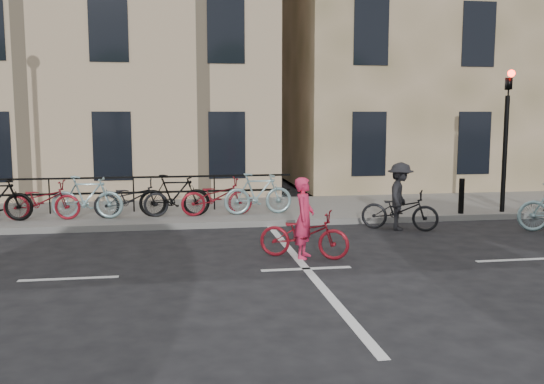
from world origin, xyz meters
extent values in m
plane|color=black|center=(0.00, 0.00, 0.00)|extent=(120.00, 120.00, 0.00)
cube|color=slate|center=(-4.00, 6.00, 0.07)|extent=(46.00, 4.00, 0.15)
cube|color=#8D7C55|center=(9.00, 13.00, 6.15)|extent=(14.00, 10.00, 12.00)
cylinder|color=black|center=(6.20, 4.35, 1.65)|extent=(0.12, 0.12, 3.00)
imported|color=black|center=(6.20, 4.35, 3.60)|extent=(0.15, 0.18, 0.90)
sphere|color=#FF0C05|center=(6.20, 4.23, 3.70)|extent=(0.18, 0.18, 0.18)
cylinder|color=black|center=(5.00, 4.25, 0.60)|extent=(0.14, 0.14, 0.90)
cube|color=black|center=(-3.82, 5.90, 0.62)|extent=(9.35, 0.04, 0.95)
imported|color=maroon|center=(-5.40, 5.00, 0.62)|extent=(1.80, 0.63, 0.95)
imported|color=#89B0B3|center=(-4.35, 5.00, 0.68)|extent=(1.75, 0.49, 1.05)
imported|color=black|center=(-3.30, 5.00, 0.62)|extent=(1.80, 0.63, 0.95)
imported|color=black|center=(-2.25, 5.00, 0.68)|extent=(1.75, 0.49, 1.05)
imported|color=maroon|center=(-1.20, 5.00, 0.62)|extent=(1.80, 0.63, 0.95)
imported|color=#89B0B3|center=(-0.15, 5.00, 0.68)|extent=(1.75, 0.49, 1.05)
imported|color=maroon|center=(0.14, 0.83, 0.45)|extent=(1.81, 1.26, 0.90)
imported|color=#E62854|center=(0.14, 0.83, 0.76)|extent=(0.56, 0.66, 1.53)
imported|color=black|center=(2.92, 3.15, 0.47)|extent=(1.86, 1.36, 0.93)
imported|color=black|center=(2.92, 3.15, 0.79)|extent=(0.99, 1.18, 1.58)
camera|label=1|loc=(-2.26, -10.10, 2.72)|focal=40.00mm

